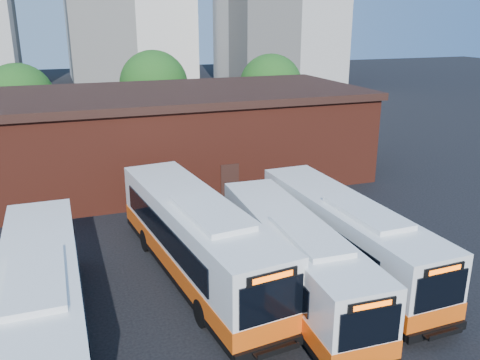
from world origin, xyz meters
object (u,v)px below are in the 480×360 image
object	(u,v)px
bus_west	(43,305)
bus_midwest	(197,241)
bus_mideast	(293,260)
bus_east	(345,237)

from	to	relation	value
bus_west	bus_midwest	bearing A→B (deg)	25.03
bus_midwest	bus_mideast	world-z (taller)	bus_midwest
bus_mideast	bus_east	xyz separation A→B (m)	(3.18, 1.17, 0.05)
bus_east	bus_west	bearing A→B (deg)	-175.41
bus_west	bus_mideast	world-z (taller)	bus_west
bus_mideast	bus_east	distance (m)	3.39
bus_mideast	bus_east	world-z (taller)	bus_east
bus_midwest	bus_east	size ratio (longest dim) A/B	1.10
bus_west	bus_mideast	xyz separation A→B (m)	(9.92, 0.30, -0.06)
bus_west	bus_mideast	bearing A→B (deg)	1.34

